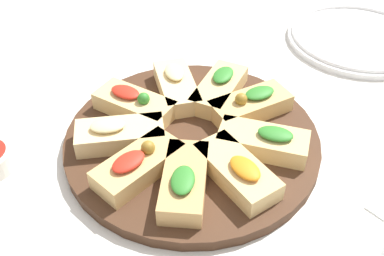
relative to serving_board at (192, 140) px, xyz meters
name	(u,v)px	position (x,y,z in m)	size (l,w,h in m)	color
ground_plane	(192,144)	(0.00, 0.00, -0.01)	(3.00, 3.00, 0.00)	silver
serving_board	(192,140)	(0.00, 0.00, 0.00)	(0.34, 0.34, 0.02)	#422819
focaccia_slice_0	(219,89)	(0.08, 0.06, 0.02)	(0.12, 0.11, 0.04)	#DBB775
focaccia_slice_1	(177,86)	(0.03, 0.09, 0.02)	(0.08, 0.12, 0.04)	#E5C689
focaccia_slice_2	(134,104)	(-0.05, 0.08, 0.02)	(0.10, 0.12, 0.04)	#DBB775
focaccia_slice_3	(119,134)	(-0.09, 0.04, 0.02)	(0.12, 0.09, 0.04)	#E5C689
focaccia_slice_4	(138,165)	(-0.09, -0.03, 0.02)	(0.12, 0.08, 0.04)	tan
focaccia_slice_5	(184,181)	(-0.06, -0.08, 0.02)	(0.11, 0.12, 0.04)	tan
focaccia_slice_6	(237,171)	(0.01, -0.10, 0.02)	(0.06, 0.12, 0.04)	#DBB775
focaccia_slice_7	(264,141)	(0.07, -0.07, 0.02)	(0.11, 0.12, 0.04)	#DBB775
focaccia_slice_8	(252,106)	(0.10, 0.00, 0.02)	(0.12, 0.05, 0.04)	tan
plate_right	(358,38)	(0.40, 0.09, 0.00)	(0.25, 0.25, 0.02)	white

